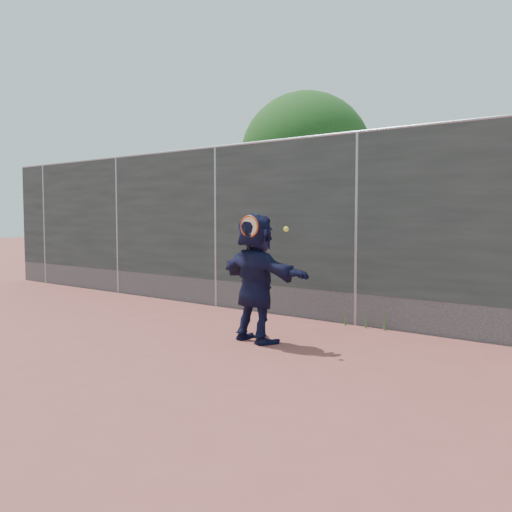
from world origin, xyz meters
The scene contains 6 objects.
ground centered at (0.00, 0.00, 0.00)m, with size 80.00×80.00×0.00m, color #9E4C42.
player centered at (-0.47, 1.60, 0.88)m, with size 1.63×0.52×1.76m, color #121433.
fence centered at (0.00, 3.50, 1.58)m, with size 20.00×0.06×3.03m.
swing_action centered at (-0.36, 1.41, 1.55)m, with size 0.73×0.15×0.51m.
tree_left centered at (-2.85, 6.55, 2.94)m, with size 3.15×3.00×4.53m.
weed_clump centered at (0.29, 3.38, 0.13)m, with size 0.68×0.07×0.30m.
Camera 1 is at (4.40, -4.35, 1.71)m, focal length 40.00 mm.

